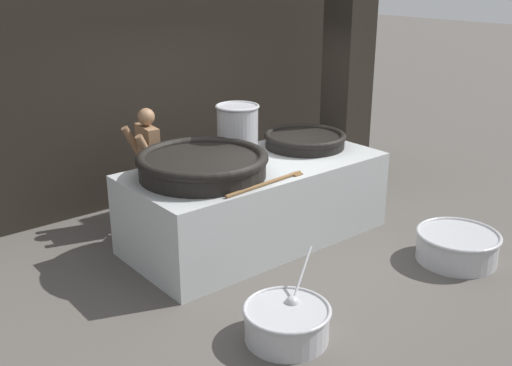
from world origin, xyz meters
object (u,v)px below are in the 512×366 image
at_px(prep_bowl_vegetables, 287,321).
at_px(prep_bowl_meat, 457,245).
at_px(giant_wok_far, 305,139).
at_px(stock_pot, 238,129).
at_px(cook, 148,163).
at_px(giant_wok_near, 203,164).

bearing_deg(prep_bowl_vegetables, prep_bowl_meat, -2.14).
xyz_separation_m(giant_wok_far, stock_pot, (-0.87, 0.31, 0.22)).
relative_size(cook, prep_bowl_meat, 1.64).
bearing_deg(stock_pot, giant_wok_near, -153.06).
bearing_deg(giant_wok_near, cook, 92.01).
bearing_deg(cook, prep_bowl_vegetables, 90.52).
height_order(stock_pot, cook, stock_pot).
distance_m(stock_pot, prep_bowl_vegetables, 2.83).
height_order(giant_wok_far, prep_bowl_meat, giant_wok_far).
bearing_deg(giant_wok_far, prep_bowl_meat, -77.61).
distance_m(giant_wok_near, cook, 1.20).
bearing_deg(giant_wok_near, giant_wok_far, 3.81).
height_order(giant_wok_far, stock_pot, stock_pot).
xyz_separation_m(giant_wok_far, prep_bowl_vegetables, (-2.09, -1.98, -0.90)).
bearing_deg(giant_wok_far, cook, 148.75).
xyz_separation_m(stock_pot, prep_bowl_meat, (1.33, -2.38, -1.11)).
xyz_separation_m(giant_wok_far, prep_bowl_meat, (0.46, -2.08, -0.89)).
height_order(giant_wok_near, giant_wok_far, giant_wok_near).
height_order(giant_wok_near, prep_bowl_meat, giant_wok_near).
bearing_deg(prep_bowl_meat, stock_pot, 119.09).
bearing_deg(prep_bowl_vegetables, stock_pot, 61.85).
height_order(stock_pot, prep_bowl_meat, stock_pot).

